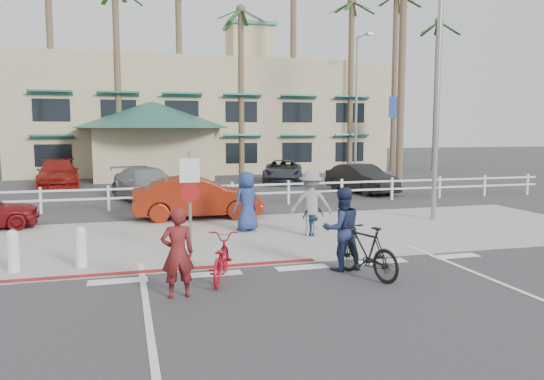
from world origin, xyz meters
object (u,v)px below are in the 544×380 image
object	(u,v)px
sign_post	(190,199)
bike_red	(221,258)
car_white_sedan	(198,198)
bike_black	(366,251)

from	to	relation	value
sign_post	bike_red	distance (m)	2.33
bike_red	car_white_sedan	size ratio (longest dim) A/B	0.40
sign_post	bike_red	bearing A→B (deg)	-80.22
sign_post	bike_red	size ratio (longest dim) A/B	1.61
bike_red	sign_post	bearing A→B (deg)	-62.06
bike_red	bike_black	size ratio (longest dim) A/B	0.96
sign_post	car_white_sedan	bearing A→B (deg)	80.59
sign_post	car_white_sedan	size ratio (longest dim) A/B	0.65
sign_post	car_white_sedan	world-z (taller)	sign_post
bike_red	bike_black	bearing A→B (deg)	-172.76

